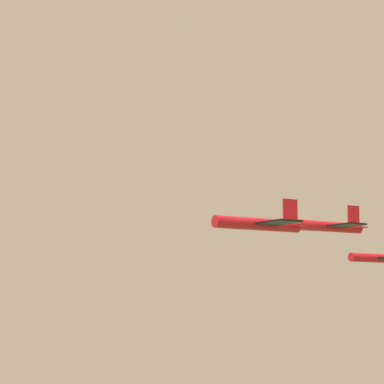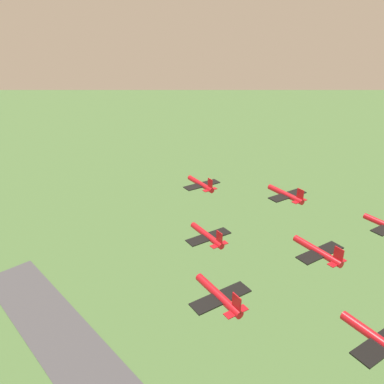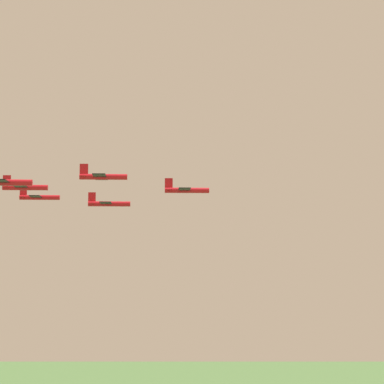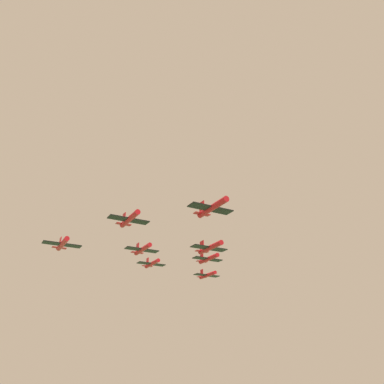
# 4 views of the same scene
# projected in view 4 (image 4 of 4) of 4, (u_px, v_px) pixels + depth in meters

# --- Properties ---
(jet_0) EXTENTS (9.20, 8.73, 3.07)m
(jet_0) POSITION_uv_depth(u_px,v_px,m) (211.00, 208.00, 67.67)
(jet_0) COLOR red
(jet_1) EXTENTS (9.20, 8.73, 3.07)m
(jet_1) POSITION_uv_depth(u_px,v_px,m) (210.00, 248.00, 84.28)
(jet_1) COLOR red
(jet_2) EXTENTS (9.20, 8.73, 3.07)m
(jet_2) POSITION_uv_depth(u_px,v_px,m) (129.00, 219.00, 77.07)
(jet_2) COLOR red
(jet_3) EXTENTS (9.20, 8.73, 3.07)m
(jet_3) POSITION_uv_depth(u_px,v_px,m) (208.00, 259.00, 102.67)
(jet_3) COLOR red
(jet_4) EXTENTS (9.20, 8.73, 3.07)m
(jet_4) POSITION_uv_depth(u_px,v_px,m) (142.00, 249.00, 94.07)
(jet_4) COLOR red
(jet_5) EXTENTS (9.20, 8.73, 3.07)m
(jet_5) POSITION_uv_depth(u_px,v_px,m) (62.00, 244.00, 84.89)
(jet_5) COLOR red
(jet_6) EXTENTS (9.20, 8.73, 3.07)m
(jet_6) POSITION_uv_depth(u_px,v_px,m) (207.00, 275.00, 119.89)
(jet_6) COLOR red
(jet_7) EXTENTS (9.20, 8.73, 3.07)m
(jet_7) POSITION_uv_depth(u_px,v_px,m) (152.00, 264.00, 111.89)
(jet_7) COLOR red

